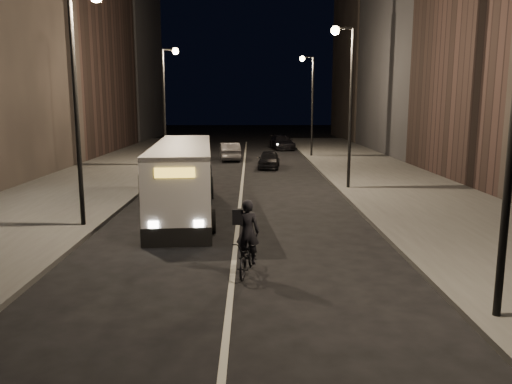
{
  "coord_description": "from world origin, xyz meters",
  "views": [
    {
      "loc": [
        0.49,
        -13.7,
        4.51
      ],
      "look_at": [
        0.67,
        3.13,
        1.5
      ],
      "focal_mm": 35.0,
      "sensor_mm": 36.0,
      "label": 1
    }
  ],
  "objects_px": {
    "city_bus": "(183,175)",
    "car_far": "(282,142)",
    "streetlight_right_near": "(506,58)",
    "streetlight_left_far": "(168,91)",
    "car_mid": "(230,151)",
    "streetlight_right_far": "(309,92)",
    "streetlight_left_near": "(82,78)",
    "cyclist_on_bicycle": "(247,249)",
    "streetlight_right_mid": "(346,86)",
    "car_near": "(269,159)"
  },
  "relations": [
    {
      "from": "cyclist_on_bicycle",
      "to": "streetlight_right_mid",
      "type": "bearing_deg",
      "value": 79.66
    },
    {
      "from": "streetlight_left_near",
      "to": "car_mid",
      "type": "relative_size",
      "value": 1.9
    },
    {
      "from": "streetlight_right_mid",
      "to": "streetlight_left_far",
      "type": "bearing_deg",
      "value": 136.84
    },
    {
      "from": "car_mid",
      "to": "car_near",
      "type": "bearing_deg",
      "value": 114.84
    },
    {
      "from": "streetlight_right_far",
      "to": "car_far",
      "type": "relative_size",
      "value": 1.72
    },
    {
      "from": "streetlight_left_near",
      "to": "car_near",
      "type": "height_order",
      "value": "streetlight_left_near"
    },
    {
      "from": "city_bus",
      "to": "streetlight_right_far",
      "type": "bearing_deg",
      "value": 65.17
    },
    {
      "from": "streetlight_right_mid",
      "to": "car_far",
      "type": "height_order",
      "value": "streetlight_right_mid"
    },
    {
      "from": "streetlight_left_near",
      "to": "streetlight_left_far",
      "type": "height_order",
      "value": "same"
    },
    {
      "from": "streetlight_left_far",
      "to": "car_near",
      "type": "xyz_separation_m",
      "value": [
        7.1,
        -0.94,
        -4.75
      ]
    },
    {
      "from": "cyclist_on_bicycle",
      "to": "car_far",
      "type": "bearing_deg",
      "value": 95.48
    },
    {
      "from": "streetlight_right_far",
      "to": "streetlight_left_far",
      "type": "xyz_separation_m",
      "value": [
        -10.66,
        -6.0,
        0.0
      ]
    },
    {
      "from": "streetlight_right_near",
      "to": "car_far",
      "type": "relative_size",
      "value": 1.72
    },
    {
      "from": "streetlight_right_far",
      "to": "city_bus",
      "type": "bearing_deg",
      "value": -109.91
    },
    {
      "from": "cyclist_on_bicycle",
      "to": "car_far",
      "type": "relative_size",
      "value": 0.44
    },
    {
      "from": "streetlight_right_near",
      "to": "car_near",
      "type": "relative_size",
      "value": 2.27
    },
    {
      "from": "streetlight_left_near",
      "to": "car_far",
      "type": "height_order",
      "value": "streetlight_left_near"
    },
    {
      "from": "city_bus",
      "to": "car_mid",
      "type": "bearing_deg",
      "value": 81.64
    },
    {
      "from": "city_bus",
      "to": "streetlight_right_near",
      "type": "bearing_deg",
      "value": -59.81
    },
    {
      "from": "streetlight_left_far",
      "to": "cyclist_on_bicycle",
      "type": "bearing_deg",
      "value": -75.98
    },
    {
      "from": "streetlight_right_near",
      "to": "streetlight_right_mid",
      "type": "height_order",
      "value": "same"
    },
    {
      "from": "streetlight_right_near",
      "to": "cyclist_on_bicycle",
      "type": "distance_m",
      "value": 7.45
    },
    {
      "from": "car_far",
      "to": "city_bus",
      "type": "bearing_deg",
      "value": -109.46
    },
    {
      "from": "car_near",
      "to": "car_mid",
      "type": "relative_size",
      "value": 0.84
    },
    {
      "from": "city_bus",
      "to": "car_far",
      "type": "xyz_separation_m",
      "value": [
        5.92,
        28.5,
        -0.87
      ]
    },
    {
      "from": "streetlight_left_far",
      "to": "car_far",
      "type": "bearing_deg",
      "value": 56.27
    },
    {
      "from": "streetlight_right_far",
      "to": "car_far",
      "type": "distance_m",
      "value": 8.9
    },
    {
      "from": "streetlight_right_near",
      "to": "car_far",
      "type": "distance_m",
      "value": 39.69
    },
    {
      "from": "streetlight_left_far",
      "to": "car_mid",
      "type": "xyz_separation_m",
      "value": [
        4.16,
        3.99,
        -4.66
      ]
    },
    {
      "from": "streetlight_left_far",
      "to": "streetlight_right_near",
      "type": "bearing_deg",
      "value": -67.7
    },
    {
      "from": "car_near",
      "to": "city_bus",
      "type": "bearing_deg",
      "value": -101.05
    },
    {
      "from": "car_mid",
      "to": "car_far",
      "type": "xyz_separation_m",
      "value": [
        4.77,
        9.38,
        -0.02
      ]
    },
    {
      "from": "car_mid",
      "to": "streetlight_left_near",
      "type": "bearing_deg",
      "value": 73.34
    },
    {
      "from": "streetlight_right_mid",
      "to": "streetlight_right_far",
      "type": "relative_size",
      "value": 1.0
    },
    {
      "from": "streetlight_left_near",
      "to": "car_far",
      "type": "distance_m",
      "value": 32.96
    },
    {
      "from": "streetlight_left_far",
      "to": "cyclist_on_bicycle",
      "type": "height_order",
      "value": "streetlight_left_far"
    },
    {
      "from": "car_far",
      "to": "streetlight_right_far",
      "type": "bearing_deg",
      "value": -84.52
    },
    {
      "from": "streetlight_right_mid",
      "to": "car_mid",
      "type": "relative_size",
      "value": 1.9
    },
    {
      "from": "streetlight_right_far",
      "to": "streetlight_left_near",
      "type": "xyz_separation_m",
      "value": [
        -10.66,
        -24.0,
        0.0
      ]
    },
    {
      "from": "streetlight_right_near",
      "to": "city_bus",
      "type": "distance_m",
      "value": 13.83
    },
    {
      "from": "streetlight_right_near",
      "to": "car_mid",
      "type": "height_order",
      "value": "streetlight_right_near"
    },
    {
      "from": "city_bus",
      "to": "cyclist_on_bicycle",
      "type": "height_order",
      "value": "city_bus"
    },
    {
      "from": "streetlight_right_near",
      "to": "car_far",
      "type": "xyz_separation_m",
      "value": [
        -1.73,
        39.38,
        -4.67
      ]
    },
    {
      "from": "cyclist_on_bicycle",
      "to": "car_mid",
      "type": "height_order",
      "value": "cyclist_on_bicycle"
    },
    {
      "from": "streetlight_left_far",
      "to": "car_far",
      "type": "height_order",
      "value": "streetlight_left_far"
    },
    {
      "from": "streetlight_right_far",
      "to": "car_mid",
      "type": "height_order",
      "value": "streetlight_right_far"
    },
    {
      "from": "cyclist_on_bicycle",
      "to": "car_near",
      "type": "height_order",
      "value": "cyclist_on_bicycle"
    },
    {
      "from": "city_bus",
      "to": "car_mid",
      "type": "xyz_separation_m",
      "value": [
        1.15,
        19.12,
        -0.85
      ]
    },
    {
      "from": "streetlight_right_far",
      "to": "car_mid",
      "type": "distance_m",
      "value": 8.25
    },
    {
      "from": "city_bus",
      "to": "car_far",
      "type": "bearing_deg",
      "value": 73.34
    }
  ]
}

